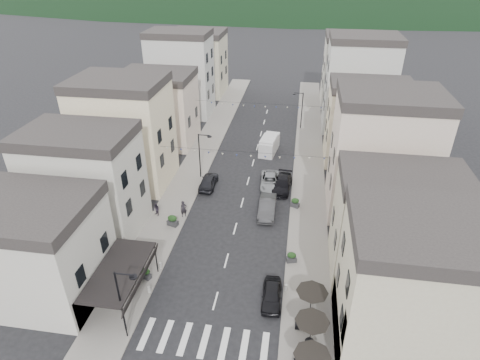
% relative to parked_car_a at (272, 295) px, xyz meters
% --- Properties ---
extents(sidewalk_left, '(4.00, 76.00, 0.12)m').
position_rel_parked_car_a_xyz_m(sidewalk_left, '(-12.10, 25.28, -0.62)').
color(sidewalk_left, slate).
rests_on(sidewalk_left, ground).
extents(sidewalk_right, '(4.00, 76.00, 0.12)m').
position_rel_parked_car_a_xyz_m(sidewalk_right, '(2.90, 25.28, -0.62)').
color(sidewalk_right, slate).
rests_on(sidewalk_right, ground).
extents(boutique_building, '(12.00, 8.00, 8.00)m').
position_rel_parked_car_a_xyz_m(boutique_building, '(-20.10, -1.72, 3.32)').
color(boutique_building, '#B7B3A8').
rests_on(boutique_building, ground).
extents(bistro_building, '(10.00, 8.00, 10.00)m').
position_rel_parked_car_a_xyz_m(bistro_building, '(9.90, -2.72, 4.32)').
color(bistro_building, '#B3A98E').
rests_on(bistro_building, ground).
extents(boutique_awning, '(3.77, 7.50, 3.28)m').
position_rel_parked_car_a_xyz_m(boutique_awning, '(-11.85, -1.72, 2.44)').
color(boutique_awning, black).
rests_on(boutique_awning, ground).
extents(buildings_row_left, '(10.20, 54.16, 14.00)m').
position_rel_parked_car_a_xyz_m(buildings_row_left, '(-19.10, 31.03, 5.44)').
color(buildings_row_left, '#B7B3A8').
rests_on(buildings_row_left, ground).
extents(buildings_row_right, '(10.20, 54.16, 14.50)m').
position_rel_parked_car_a_xyz_m(buildings_row_right, '(9.90, 29.87, 5.64)').
color(buildings_row_right, '#B3A98E').
rests_on(buildings_row_right, ground).
extents(cafe_terrace, '(2.50, 8.10, 2.53)m').
position_rel_parked_car_a_xyz_m(cafe_terrace, '(3.10, -3.92, 1.68)').
color(cafe_terrace, black).
rests_on(cafe_terrace, ground).
extents(streetlamp_left_near, '(1.70, 0.56, 6.00)m').
position_rel_parked_car_a_xyz_m(streetlamp_left_near, '(-10.42, -4.72, 3.02)').
color(streetlamp_left_near, black).
rests_on(streetlamp_left_near, ground).
extents(streetlamp_left_far, '(1.70, 0.56, 6.00)m').
position_rel_parked_car_a_xyz_m(streetlamp_left_far, '(-10.42, 19.28, 3.02)').
color(streetlamp_left_far, black).
rests_on(streetlamp_left_far, ground).
extents(streetlamp_right_far, '(1.70, 0.56, 6.00)m').
position_rel_parked_car_a_xyz_m(streetlamp_right_far, '(1.22, 37.28, 3.02)').
color(streetlamp_right_far, black).
rests_on(streetlamp_right_far, ground).
extents(bollards, '(11.66, 10.26, 0.60)m').
position_rel_parked_car_a_xyz_m(bollards, '(-4.60, -1.22, -0.26)').
color(bollards, gray).
rests_on(bollards, ground).
extents(bunting_near, '(19.00, 0.28, 0.62)m').
position_rel_parked_car_a_xyz_m(bunting_near, '(-4.60, 15.28, 4.97)').
color(bunting_near, black).
rests_on(bunting_near, ground).
extents(bunting_far, '(19.00, 0.28, 0.62)m').
position_rel_parked_car_a_xyz_m(bunting_far, '(-4.60, 31.28, 4.97)').
color(bunting_far, black).
rests_on(bunting_far, ground).
extents(parked_car_a, '(1.73, 4.03, 1.36)m').
position_rel_parked_car_a_xyz_m(parked_car_a, '(0.00, 0.00, 0.00)').
color(parked_car_a, black).
rests_on(parked_car_a, ground).
extents(parked_car_b, '(1.81, 5.03, 1.65)m').
position_rel_parked_car_a_xyz_m(parked_car_b, '(-1.58, 12.56, 0.15)').
color(parked_car_b, '#2F2F31').
rests_on(parked_car_b, ground).
extents(parked_car_c, '(2.74, 5.24, 1.41)m').
position_rel_parked_car_a_xyz_m(parked_car_c, '(-1.80, 18.48, 0.02)').
color(parked_car_c, gray).
rests_on(parked_car_c, ground).
extents(parked_car_d, '(2.48, 5.19, 1.46)m').
position_rel_parked_car_a_xyz_m(parked_car_d, '(-0.24, 17.91, 0.05)').
color(parked_car_d, black).
rests_on(parked_car_d, ground).
extents(parked_car_e, '(1.82, 4.51, 1.53)m').
position_rel_parked_car_a_xyz_m(parked_car_e, '(-9.20, 17.17, 0.09)').
color(parked_car_e, black).
rests_on(parked_car_e, ground).
extents(delivery_van, '(2.66, 5.27, 2.42)m').
position_rel_parked_car_a_xyz_m(delivery_van, '(-2.78, 28.00, 0.51)').
color(delivery_van, silver).
rests_on(delivery_van, ground).
extents(pedestrian_a, '(0.83, 0.75, 1.91)m').
position_rel_parked_car_a_xyz_m(pedestrian_a, '(-10.40, 10.47, 0.40)').
color(pedestrian_a, black).
rests_on(pedestrian_a, sidewalk_left).
extents(pedestrian_b, '(0.95, 0.92, 1.54)m').
position_rel_parked_car_a_xyz_m(pedestrian_b, '(-13.37, 10.17, 0.21)').
color(pedestrian_b, '#26212C').
rests_on(pedestrian_b, sidewalk_left).
extents(planter_la, '(1.06, 0.85, 1.04)m').
position_rel_parked_car_a_xyz_m(planter_la, '(-11.16, 0.86, -0.05)').
color(planter_la, '#2A2A2C').
rests_on(planter_la, sidewalk_left).
extents(planter_lb, '(1.24, 0.91, 1.24)m').
position_rel_parked_car_a_xyz_m(planter_lb, '(-11.13, 8.72, 0.04)').
color(planter_lb, '#2B2B2E').
rests_on(planter_lb, sidewalk_left).
extents(planter_ra, '(1.06, 0.66, 1.13)m').
position_rel_parked_car_a_xyz_m(planter_ra, '(3.77, 0.99, -0.01)').
color(planter_ra, '#323134').
rests_on(planter_ra, sidewalk_right).
extents(planter_rb, '(1.05, 0.75, 1.06)m').
position_rel_parked_car_a_xyz_m(planter_rb, '(1.40, 4.96, -0.05)').
color(planter_rb, '#2C2C2E').
rests_on(planter_rb, sidewalk_right).
extents(planter_rc, '(1.14, 0.92, 1.12)m').
position_rel_parked_car_a_xyz_m(planter_rc, '(1.40, 14.19, -0.02)').
color(planter_rc, '#2E2E31').
rests_on(planter_rc, sidewalk_right).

